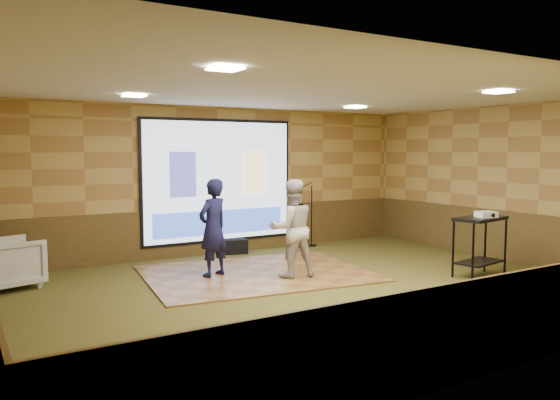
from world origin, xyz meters
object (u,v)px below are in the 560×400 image
banquet_chair (9,263)px  duffel_bag (235,246)px  av_table (480,235)px  mic_stand (309,224)px  projector_screen (219,182)px  player_right (292,228)px  projector (486,214)px  dance_floor (257,273)px  player_left (213,228)px

banquet_chair → duffel_bag: size_ratio=1.81×
av_table → mic_stand: mic_stand is taller
duffel_bag → projector_screen: bearing=143.9°
projector_screen → av_table: 5.11m
player_right → projector: 3.24m
projector → mic_stand: 4.12m
projector → banquet_chair: size_ratio=0.35×
dance_floor → banquet_chair: size_ratio=4.31×
projector_screen → dance_floor: bearing=-97.6°
banquet_chair → projector: bearing=-131.5°
projector_screen → projector: size_ratio=11.12×
player_right → banquet_chair: 4.44m
dance_floor → mic_stand: mic_stand is taller
player_right → duffel_bag: bearing=-83.5°
av_table → duffel_bag: 4.79m
player_left → av_table: 4.47m
projector_screen → mic_stand: bearing=-7.5°
banquet_chair → av_table: bearing=-131.1°
projector → banquet_chair: bearing=170.4°
player_left → mic_stand: size_ratio=1.12×
player_right → projector_screen: bearing=-77.7°
av_table → player_right: bearing=150.8°
projector → banquet_chair: (-6.88, 3.30, -0.67)m
projector → mic_stand: size_ratio=0.21×
av_table → projector: 0.36m
dance_floor → player_right: player_right is taller
projector_screen → player_left: size_ratio=2.04×
player_left → duffel_bag: size_ratio=3.41×
projector → duffel_bag: projector is taller
projector → duffel_bag: 4.93m
dance_floor → projector: bearing=-34.5°
mic_stand → projector_screen: bearing=-176.5°
av_table → projector_screen: bearing=124.1°
projector → duffel_bag: bearing=138.8°
player_left → banquet_chair: (-2.99, 0.96, -0.45)m
player_left → mic_stand: 3.50m
projector_screen → player_left: bearing=-117.8°
player_right → av_table: (2.75, -1.54, -0.12)m
player_left → player_right: player_left is taller
projector_screen → banquet_chair: (-4.00, -0.96, -1.08)m
dance_floor → projector: (3.16, -2.17, 1.05)m
projector_screen → banquet_chair: projector_screen is taller
projector_screen → dance_floor: 2.57m
av_table → banquet_chair: 7.56m
player_right → av_table: size_ratio=1.60×
projector_screen → duffel_bag: bearing=-36.1°
projector_screen → player_right: size_ratio=2.05×
projector_screen → duffel_bag: size_ratio=6.96×
banquet_chair → projector_screen: bearing=-92.3°
mic_stand → player_right: bearing=-118.8°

